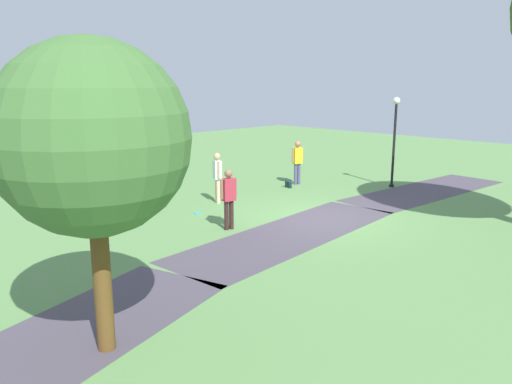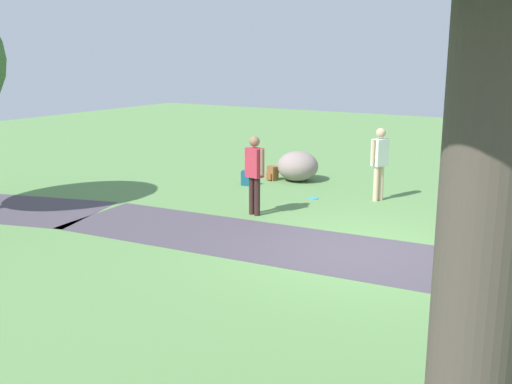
{
  "view_description": "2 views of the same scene",
  "coord_description": "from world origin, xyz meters",
  "px_view_note": "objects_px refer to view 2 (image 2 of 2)",
  "views": [
    {
      "loc": [
        12.01,
        9.04,
        4.16
      ],
      "look_at": [
        1.62,
        -1.41,
        0.87
      ],
      "focal_mm": 34.86,
      "sensor_mm": 36.0,
      "label": 1
    },
    {
      "loc": [
        -3.83,
        9.7,
        3.5
      ],
      "look_at": [
        1.57,
        0.86,
        1.09
      ],
      "focal_mm": 42.21,
      "sensor_mm": 36.0,
      "label": 2
    }
  ],
  "objects_px": {
    "passerby_on_path": "(380,159)",
    "spare_backpack_on_lawn": "(247,178)",
    "frisbee_on_grass": "(313,198)",
    "backpack_by_boulder": "(272,173)",
    "man_near_boulder": "(255,169)",
    "lawn_boulder": "(298,166)"
  },
  "relations": [
    {
      "from": "backpack_by_boulder",
      "to": "spare_backpack_on_lawn",
      "type": "xyz_separation_m",
      "value": [
        0.25,
        0.92,
        0.0
      ]
    },
    {
      "from": "man_near_boulder",
      "to": "passerby_on_path",
      "type": "bearing_deg",
      "value": -124.77
    },
    {
      "from": "man_near_boulder",
      "to": "backpack_by_boulder",
      "type": "xyz_separation_m",
      "value": [
        1.5,
        -3.4,
        -0.83
      ]
    },
    {
      "from": "backpack_by_boulder",
      "to": "spare_backpack_on_lawn",
      "type": "height_order",
      "value": "same"
    },
    {
      "from": "spare_backpack_on_lawn",
      "to": "frisbee_on_grass",
      "type": "xyz_separation_m",
      "value": [
        -2.2,
        0.45,
        -0.18
      ]
    },
    {
      "from": "lawn_boulder",
      "to": "backpack_by_boulder",
      "type": "height_order",
      "value": "lawn_boulder"
    },
    {
      "from": "frisbee_on_grass",
      "to": "passerby_on_path",
      "type": "bearing_deg",
      "value": -155.21
    },
    {
      "from": "backpack_by_boulder",
      "to": "frisbee_on_grass",
      "type": "bearing_deg",
      "value": 144.82
    },
    {
      "from": "passerby_on_path",
      "to": "spare_backpack_on_lawn",
      "type": "distance_m",
      "value": 3.72
    },
    {
      "from": "lawn_boulder",
      "to": "backpack_by_boulder",
      "type": "relative_size",
      "value": 3.91
    },
    {
      "from": "spare_backpack_on_lawn",
      "to": "man_near_boulder",
      "type": "bearing_deg",
      "value": 125.3
    },
    {
      "from": "lawn_boulder",
      "to": "passerby_on_path",
      "type": "relative_size",
      "value": 0.89
    },
    {
      "from": "man_near_boulder",
      "to": "lawn_boulder",
      "type": "bearing_deg",
      "value": -76.96
    },
    {
      "from": "passerby_on_path",
      "to": "backpack_by_boulder",
      "type": "xyz_separation_m",
      "value": [
        3.36,
        -0.72,
        -0.83
      ]
    },
    {
      "from": "lawn_boulder",
      "to": "man_near_boulder",
      "type": "distance_m",
      "value": 3.84
    },
    {
      "from": "spare_backpack_on_lawn",
      "to": "lawn_boulder",
      "type": "bearing_deg",
      "value": -126.51
    },
    {
      "from": "lawn_boulder",
      "to": "passerby_on_path",
      "type": "distance_m",
      "value": 2.96
    },
    {
      "from": "spare_backpack_on_lawn",
      "to": "frisbee_on_grass",
      "type": "height_order",
      "value": "spare_backpack_on_lawn"
    },
    {
      "from": "passerby_on_path",
      "to": "lawn_boulder",
      "type": "bearing_deg",
      "value": -20.46
    },
    {
      "from": "man_near_boulder",
      "to": "frisbee_on_grass",
      "type": "bearing_deg",
      "value": -102.48
    },
    {
      "from": "backpack_by_boulder",
      "to": "frisbee_on_grass",
      "type": "xyz_separation_m",
      "value": [
        -1.95,
        1.38,
        -0.18
      ]
    },
    {
      "from": "lawn_boulder",
      "to": "frisbee_on_grass",
      "type": "height_order",
      "value": "lawn_boulder"
    }
  ]
}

